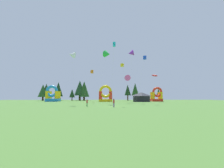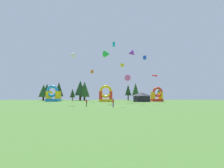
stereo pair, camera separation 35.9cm
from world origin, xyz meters
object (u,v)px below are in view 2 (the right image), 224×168
object	(u,v)px
kite_red_parafoil	(155,76)
person_left_edge	(113,102)
kite_green_delta	(107,54)
kite_white_delta	(72,55)
kite_orange_box	(92,72)
person_near_camera	(87,102)
kite_blue_box	(145,58)
inflatable_yellow_castle	(106,96)
kite_purple_delta	(131,53)
kite_pink_delta	(128,78)
festival_tent	(142,97)
kite_cyan_box	(114,45)
inflatable_red_slide	(157,96)
kite_yellow_box	(122,65)
inflatable_blue_arch	(53,96)

from	to	relation	value
kite_red_parafoil	person_left_edge	bearing A→B (deg)	-120.72
kite_green_delta	kite_white_delta	world-z (taller)	kite_green_delta
kite_orange_box	person_left_edge	world-z (taller)	kite_orange_box
person_near_camera	kite_green_delta	bearing A→B (deg)	-66.97
kite_blue_box	inflatable_yellow_castle	distance (m)	25.13
kite_red_parafoil	inflatable_yellow_castle	size ratio (longest dim) A/B	1.64
kite_red_parafoil	kite_purple_delta	bearing A→B (deg)	-137.43
kite_pink_delta	festival_tent	distance (m)	12.08
kite_cyan_box	inflatable_red_slide	bearing A→B (deg)	55.47
kite_purple_delta	person_near_camera	world-z (taller)	kite_purple_delta
kite_green_delta	inflatable_yellow_castle	size ratio (longest dim) A/B	2.40
festival_tent	kite_yellow_box	bearing A→B (deg)	-133.45
kite_red_parafoil	festival_tent	size ratio (longest dim) A/B	1.81
kite_purple_delta	festival_tent	xyz separation A→B (m)	(5.55, 10.96, -14.68)
inflatable_blue_arch	inflatable_red_slide	distance (m)	43.82
kite_yellow_box	kite_cyan_box	bearing A→B (deg)	-103.14
kite_yellow_box	person_near_camera	size ratio (longest dim) A/B	8.44
kite_cyan_box	festival_tent	world-z (taller)	kite_cyan_box
kite_yellow_box	festival_tent	bearing A→B (deg)	46.55
kite_blue_box	inflatable_red_slide	size ratio (longest dim) A/B	2.34
kite_purple_delta	kite_blue_box	bearing A→B (deg)	-61.54
kite_cyan_box	inflatable_yellow_castle	world-z (taller)	kite_cyan_box
person_left_edge	inflatable_blue_arch	size ratio (longest dim) A/B	0.26
kite_red_parafoil	kite_yellow_box	world-z (taller)	kite_yellow_box
kite_blue_box	kite_green_delta	xyz separation A→B (m)	(-11.06, 0.52, 1.16)
kite_cyan_box	inflatable_red_slide	size ratio (longest dim) A/B	2.65
kite_white_delta	person_near_camera	size ratio (longest dim) A/B	9.02
kite_red_parafoil	person_near_camera	distance (m)	36.33
kite_orange_box	person_left_edge	bearing A→B (deg)	-74.63
kite_green_delta	inflatable_blue_arch	bearing A→B (deg)	136.39
kite_white_delta	festival_tent	distance (m)	32.95
inflatable_red_slide	kite_green_delta	bearing A→B (deg)	-135.02
kite_orange_box	kite_green_delta	world-z (taller)	kite_green_delta
kite_red_parafoil	person_left_edge	distance (m)	34.72
kite_orange_box	kite_cyan_box	xyz separation A→B (m)	(7.29, -18.49, 4.31)
kite_orange_box	kite_pink_delta	xyz separation A→B (m)	(12.68, -3.13, -2.76)
person_left_edge	kite_green_delta	bearing A→B (deg)	89.95
kite_orange_box	inflatable_red_slide	bearing A→B (deg)	19.61
kite_purple_delta	kite_green_delta	world-z (taller)	kite_purple_delta
kite_orange_box	kite_yellow_box	bearing A→B (deg)	-19.93
kite_red_parafoil	kite_pink_delta	size ratio (longest dim) A/B	1.15
kite_cyan_box	festival_tent	bearing A→B (deg)	63.39
kite_white_delta	person_left_edge	distance (m)	18.78
kite_yellow_box	kite_cyan_box	xyz separation A→B (m)	(-3.41, -14.61, 2.59)
kite_purple_delta	kite_cyan_box	distance (m)	13.89
kite_pink_delta	kite_cyan_box	world-z (taller)	kite_cyan_box
inflatable_yellow_castle	kite_pink_delta	bearing A→B (deg)	-53.12
kite_blue_box	kite_white_delta	size ratio (longest dim) A/B	0.99
kite_red_parafoil	festival_tent	bearing A→B (deg)	166.16
kite_yellow_box	kite_purple_delta	distance (m)	5.12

